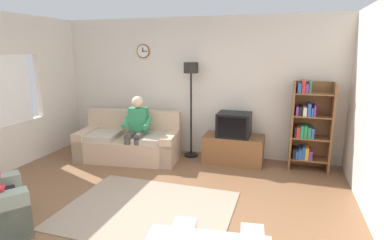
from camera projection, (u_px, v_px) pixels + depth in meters
The scene contains 9 objects.
ground_plane at pixel (137, 214), 3.99m from camera, with size 12.00×12.00×0.00m, color brown.
back_wall_assembly at pixel (196, 87), 6.17m from camera, with size 6.20×0.17×2.70m.
couch at pixel (129, 143), 5.97m from camera, with size 2.00×1.12×0.90m.
tv_stand at pixel (233, 149), 5.78m from camera, with size 1.10×0.56×0.51m.
tv at pixel (234, 125), 5.65m from camera, with size 0.60×0.49×0.44m.
bookshelf at pixel (308, 126), 5.35m from camera, with size 0.68×0.36×1.58m.
floor_lamp at pixel (191, 84), 5.86m from camera, with size 0.28×0.28×1.85m.
area_rug at pixel (148, 209), 4.09m from camera, with size 2.20×1.70×0.01m, color gray.
person_on_couch at pixel (137, 126), 5.71m from camera, with size 0.55×0.57×1.24m.
Camera 1 is at (1.75, -3.25, 2.08)m, focal length 28.74 mm.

